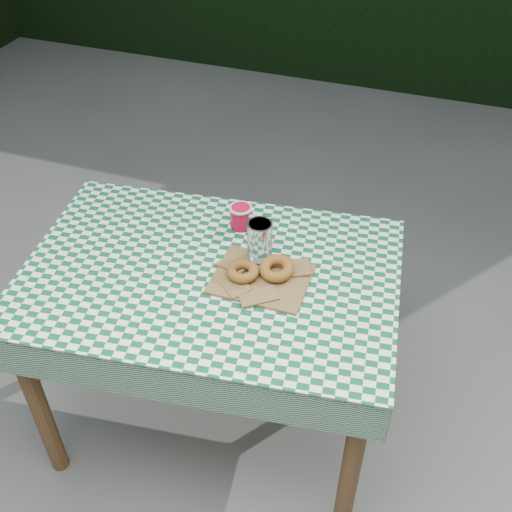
{
  "coord_description": "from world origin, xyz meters",
  "views": [
    {
      "loc": [
        0.77,
        -1.45,
        2.04
      ],
      "look_at": [
        0.3,
        -0.08,
        0.79
      ],
      "focal_mm": 43.38,
      "sensor_mm": 36.0,
      "label": 1
    }
  ],
  "objects": [
    {
      "name": "ground",
      "position": [
        0.0,
        0.0,
        0.0
      ],
      "size": [
        60.0,
        60.0,
        0.0
      ],
      "primitive_type": "plane",
      "color": "#52534D",
      "rests_on": "ground"
    },
    {
      "name": "table",
      "position": [
        0.17,
        -0.16,
        0.38
      ],
      "size": [
        1.22,
        0.89,
        0.75
      ],
      "primitive_type": "cube",
      "rotation": [
        0.0,
        0.0,
        0.12
      ],
      "color": "brown",
      "rests_on": "ground"
    },
    {
      "name": "tablecloth",
      "position": [
        0.17,
        -0.16,
        0.75
      ],
      "size": [
        1.24,
        0.91,
        0.01
      ],
      "primitive_type": "cube",
      "rotation": [
        0.0,
        0.0,
        0.12
      ],
      "color": "#0C4F27",
      "rests_on": "table"
    },
    {
      "name": "paper_bag",
      "position": [
        0.34,
        -0.14,
        0.76
      ],
      "size": [
        0.29,
        0.23,
        0.02
      ],
      "primitive_type": "cube",
      "rotation": [
        0.0,
        0.0,
        0.0
      ],
      "color": "brown",
      "rests_on": "tablecloth"
    },
    {
      "name": "bagel_front",
      "position": [
        0.28,
        -0.16,
        0.79
      ],
      "size": [
        0.1,
        0.1,
        0.03
      ],
      "primitive_type": "torus",
      "rotation": [
        0.0,
        0.0,
        0.06
      ],
      "color": "brown",
      "rests_on": "paper_bag"
    },
    {
      "name": "bagel_back",
      "position": [
        0.38,
        -0.11,
        0.79
      ],
      "size": [
        0.14,
        0.14,
        0.03
      ],
      "primitive_type": "torus",
      "rotation": [
        0.0,
        0.0,
        -0.37
      ],
      "color": "brown",
      "rests_on": "paper_bag"
    },
    {
      "name": "coffee_mug",
      "position": [
        0.19,
        0.09,
        0.8
      ],
      "size": [
        0.18,
        0.18,
        0.08
      ],
      "primitive_type": null,
      "rotation": [
        0.0,
        0.0,
        -0.28
      ],
      "color": "#A90A25",
      "rests_on": "tablecloth"
    },
    {
      "name": "drinking_glass",
      "position": [
        0.3,
        -0.05,
        0.83
      ],
      "size": [
        0.09,
        0.09,
        0.14
      ],
      "primitive_type": "cylinder",
      "rotation": [
        0.0,
        0.0,
        -0.22
      ],
      "color": "white",
      "rests_on": "tablecloth"
    }
  ]
}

